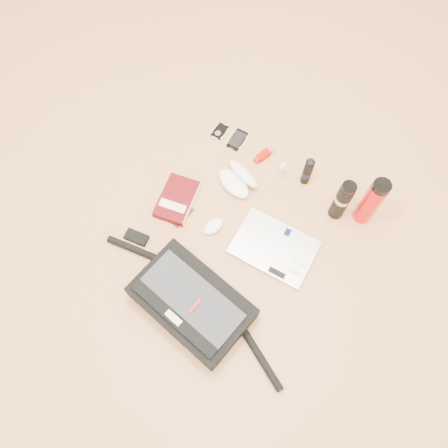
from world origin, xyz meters
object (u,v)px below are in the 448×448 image
Objects in this scene: book at (177,200)px; thermos_black at (342,200)px; messenger_bag at (191,302)px; laptop at (274,248)px; thermos_red at (371,202)px.

thermos_black is at bearing 15.53° from book.
messenger_bag is at bearing -110.69° from thermos_black.
laptop is 0.49m from book.
book is at bearing -149.52° from thermos_red.
thermos_black is at bearing 60.89° from laptop.
thermos_black is at bearing 74.50° from messenger_bag.
thermos_red is at bearing 27.63° from thermos_black.
messenger_bag is at bearing -60.30° from book.
book is 1.00× the size of thermos_black.
thermos_red is (0.72, 0.42, 0.13)m from book.
thermos_red is at bearing 50.99° from laptop.
laptop is 1.45× the size of thermos_black.
book reaches higher than laptop.
thermos_red is at bearing 15.07° from book.
book is at bearing -178.72° from laptop.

